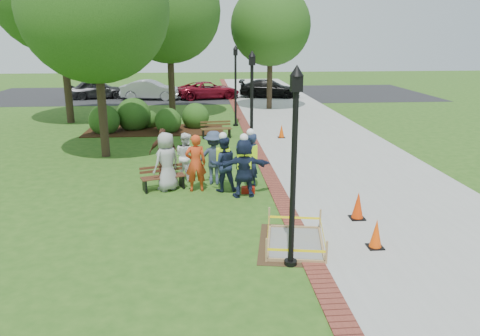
{
  "coord_description": "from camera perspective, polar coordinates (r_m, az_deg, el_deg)",
  "views": [
    {
      "loc": [
        -0.61,
        -12.05,
        4.83
      ],
      "look_at": [
        0.5,
        1.2,
        1.0
      ],
      "focal_mm": 35.0,
      "sensor_mm": 36.0,
      "label": 1
    }
  ],
  "objects": [
    {
      "name": "lamp_far",
      "position": [
        25.23,
        -0.55,
        10.71
      ],
      "size": [
        0.28,
        0.28,
        4.26
      ],
      "color": "black",
      "rests_on": "ground"
    },
    {
      "name": "tree_right",
      "position": [
        31.17,
        3.74,
        16.93
      ],
      "size": [
        5.1,
        5.1,
        7.89
      ],
      "color": "#3D2D1E",
      "rests_on": "ground"
    },
    {
      "name": "hivis_worker_c",
      "position": [
        14.69,
        -2.06,
        0.71
      ],
      "size": [
        0.59,
        0.41,
        1.9
      ],
      "color": "#17253C",
      "rests_on": "ground"
    },
    {
      "name": "wet_concrete_pad",
      "position": [
        11.26,
        6.76,
        -8.14
      ],
      "size": [
        2.08,
        2.56,
        0.55
      ],
      "color": "#47331E",
      "rests_on": "ground"
    },
    {
      "name": "cone_far",
      "position": [
        22.56,
        5.08,
        4.46
      ],
      "size": [
        0.33,
        0.33,
        0.66
      ],
      "color": "black",
      "rests_on": "ground"
    },
    {
      "name": "parked_car_c",
      "position": [
        36.55,
        -3.81,
        8.43
      ],
      "size": [
        2.8,
        4.68,
        1.43
      ],
      "primitive_type": "imported",
      "rotation": [
        0.0,
        0.0,
        1.79
      ],
      "color": "maroon",
      "rests_on": "ground"
    },
    {
      "name": "hivis_worker_b",
      "position": [
        14.98,
        1.26,
        1.11
      ],
      "size": [
        0.66,
        0.68,
        1.96
      ],
      "color": "#1A2145",
      "rests_on": "ground"
    },
    {
      "name": "shrub_a",
      "position": [
        24.6,
        -16.09,
        4.1
      ],
      "size": [
        1.54,
        1.54,
        1.54
      ],
      "primitive_type": "sphere",
      "color": "#1D4212",
      "rests_on": "ground"
    },
    {
      "name": "toolbox",
      "position": [
        14.7,
        0.98,
        -2.69
      ],
      "size": [
        0.42,
        0.23,
        0.21
      ],
      "primitive_type": "cube",
      "rotation": [
        0.0,
        0.0,
        -0.01
      ],
      "color": "#99180B",
      "rests_on": "ground"
    },
    {
      "name": "ground",
      "position": [
        13.0,
        -1.76,
        -5.75
      ],
      "size": [
        100.0,
        100.0,
        0.0
      ],
      "primitive_type": "plane",
      "color": "#285116",
      "rests_on": "ground"
    },
    {
      "name": "hivis_worker_a",
      "position": [
        14.15,
        0.48,
        0.26
      ],
      "size": [
        0.6,
        0.41,
        1.98
      ],
      "color": "#1D274B",
      "rests_on": "ground"
    },
    {
      "name": "casual_person_c",
      "position": [
        15.98,
        -6.62,
        1.41
      ],
      "size": [
        0.6,
        0.61,
        1.63
      ],
      "color": "white",
      "rests_on": "ground"
    },
    {
      "name": "cone_front",
      "position": [
        11.39,
        16.25,
        -7.79
      ],
      "size": [
        0.36,
        0.36,
        0.72
      ],
      "color": "black",
      "rests_on": "ground"
    },
    {
      "name": "lamp_mid",
      "position": [
        17.32,
        1.44,
        8.26
      ],
      "size": [
        0.28,
        0.28,
        4.26
      ],
      "color": "black",
      "rests_on": "ground"
    },
    {
      "name": "casual_person_d",
      "position": [
        16.45,
        -9.28,
        1.85
      ],
      "size": [
        0.55,
        0.36,
        1.7
      ],
      "color": "brown",
      "rests_on": "ground"
    },
    {
      "name": "shrub_c",
      "position": [
        24.16,
        -8.7,
        4.34
      ],
      "size": [
        1.34,
        1.34,
        1.34
      ],
      "primitive_type": "sphere",
      "color": "#1D4212",
      "rests_on": "ground"
    },
    {
      "name": "parked_car_a",
      "position": [
        38.14,
        -16.87,
        8.1
      ],
      "size": [
        2.96,
        5.17,
        1.59
      ],
      "primitive_type": "imported",
      "rotation": [
        0.0,
        0.0,
        1.75
      ],
      "color": "#2A292C",
      "rests_on": "ground"
    },
    {
      "name": "bench_near",
      "position": [
        15.2,
        -9.33,
        -1.73
      ],
      "size": [
        1.47,
        0.88,
        0.76
      ],
      "color": "brown",
      "rests_on": "ground"
    },
    {
      "name": "shrub_e",
      "position": [
        25.53,
        -11.0,
        4.86
      ],
      "size": [
        1.02,
        1.02,
        1.02
      ],
      "primitive_type": "sphere",
      "color": "#1D4212",
      "rests_on": "ground"
    },
    {
      "name": "casual_person_a",
      "position": [
        14.94,
        -8.93,
        0.77
      ],
      "size": [
        0.71,
        0.69,
        1.88
      ],
      "color": "#9C9C9C",
      "rests_on": "ground"
    },
    {
      "name": "shrub_d",
      "position": [
        25.1,
        -5.41,
        4.89
      ],
      "size": [
        1.44,
        1.44,
        1.44
      ],
      "primitive_type": "sphere",
      "color": "#1D4212",
      "rests_on": "ground"
    },
    {
      "name": "lamp_near",
      "position": [
        9.54,
        6.61,
        1.7
      ],
      "size": [
        0.28,
        0.28,
        4.26
      ],
      "color": "black",
      "rests_on": "ground"
    },
    {
      "name": "brick_edging",
      "position": [
        22.7,
        1.29,
        3.81
      ],
      "size": [
        0.5,
        60.0,
        0.03
      ],
      "primitive_type": "cube",
      "color": "maroon",
      "rests_on": "ground"
    },
    {
      "name": "tree_back",
      "position": [
        28.24,
        -8.7,
        18.43
      ],
      "size": [
        5.91,
        5.91,
        9.05
      ],
      "color": "#3D2D1E",
      "rests_on": "ground"
    },
    {
      "name": "parking_lot",
      "position": [
        39.36,
        -3.91,
        8.98
      ],
      "size": [
        36.0,
        12.0,
        0.01
      ],
      "primitive_type": "cube",
      "color": "black",
      "rests_on": "ground"
    },
    {
      "name": "parked_car_b",
      "position": [
        36.58,
        -10.78,
        8.19
      ],
      "size": [
        2.8,
        5.13,
        1.59
      ],
      "primitive_type": "imported",
      "rotation": [
        0.0,
        0.0,
        1.43
      ],
      "color": "#A09FA4",
      "rests_on": "ground"
    },
    {
      "name": "parked_car_d",
      "position": [
        37.29,
        3.61,
        8.58
      ],
      "size": [
        2.81,
        4.88,
        1.5
      ],
      "primitive_type": "imported",
      "rotation": [
        0.0,
        0.0,
        1.38
      ],
      "color": "black",
      "rests_on": "ground"
    },
    {
      "name": "tree_left",
      "position": [
        19.37,
        -17.36,
        18.12
      ],
      "size": [
        5.66,
        5.66,
        8.6
      ],
      "color": "#3D2D1E",
      "rests_on": "ground"
    },
    {
      "name": "mulch_bed",
      "position": [
        24.65,
        -10.29,
        4.54
      ],
      "size": [
        7.0,
        3.0,
        0.05
      ],
      "primitive_type": "cube",
      "color": "#381E0F",
      "rests_on": "ground"
    },
    {
      "name": "shrub_b",
      "position": [
        25.25,
        -12.74,
        4.63
      ],
      "size": [
        1.78,
        1.78,
        1.78
      ],
      "primitive_type": "sphere",
      "color": "#1D4212",
      "rests_on": "ground"
    },
    {
      "name": "casual_person_e",
      "position": [
        15.43,
        -3.19,
        1.26
      ],
      "size": [
        0.62,
        0.44,
        1.79
      ],
      "color": "#34415B",
      "rests_on": "ground"
    },
    {
      "name": "cone_back",
      "position": [
        12.97,
        14.17,
        -4.53
      ],
      "size": [
        0.39,
        0.39,
        0.78
      ],
      "color": "black",
      "rests_on": "ground"
    },
    {
      "name": "sidewalk",
      "position": [
        23.26,
        9.3,
        3.89
      ],
      "size": [
        6.0,
        60.0,
        0.02
      ],
      "primitive_type": "cube",
      "color": "#9E9E99",
      "rests_on": "ground"
    },
    {
      "name": "bench_far",
      "position": [
        22.55,
        -2.91,
        4.33
      ],
      "size": [
        1.5,
        0.64,
        0.79
      ],
      "color": "#4E391A",
      "rests_on": "ground"
    },
    {
      "name": "casual_person_b",
      "position": [
        14.74,
        -5.42,
        0.58
      ],
      "size": [
        0.62,
        0.43,
        1.83
      ],
      "color": "red",
      "rests_on": "ground"
    }
  ]
}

